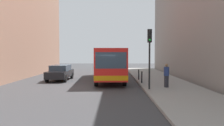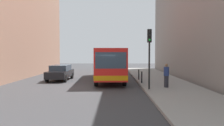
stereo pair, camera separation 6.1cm
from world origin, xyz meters
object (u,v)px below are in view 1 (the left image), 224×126
object	(u,v)px
traffic_light	(150,48)
pedestrian_near_signal	(166,76)
bollard_mid	(139,75)
bus	(109,62)
car_beside_bus	(60,72)
bollard_near	(142,77)

from	to	relation	value
traffic_light	pedestrian_near_signal	distance (m)	2.59
bollard_mid	pedestrian_near_signal	size ratio (longest dim) A/B	0.56
bus	traffic_light	xyz separation A→B (m)	(2.88, -6.48, 1.28)
car_beside_bus	bollard_mid	distance (m)	7.54
traffic_light	bollard_near	distance (m)	4.02
traffic_light	bollard_near	xyz separation A→B (m)	(-0.10, 3.24, -2.38)
bus	pedestrian_near_signal	bearing A→B (deg)	124.87
bollard_near	pedestrian_near_signal	distance (m)	2.81
pedestrian_near_signal	bollard_mid	bearing A→B (deg)	91.95
car_beside_bus	bollard_mid	size ratio (longest dim) A/B	4.66
bollard_mid	pedestrian_near_signal	xyz separation A→B (m)	(1.48, -4.60, 0.38)
car_beside_bus	bollard_mid	bearing A→B (deg)	175.26
bus	pedestrian_near_signal	world-z (taller)	bus
bollard_mid	pedestrian_near_signal	world-z (taller)	pedestrian_near_signal
traffic_light	bollard_mid	size ratio (longest dim) A/B	4.32
car_beside_bus	pedestrian_near_signal	world-z (taller)	pedestrian_near_signal
pedestrian_near_signal	car_beside_bus	bearing A→B (deg)	133.45
car_beside_bus	traffic_light	size ratio (longest dim) A/B	1.08
bus	pedestrian_near_signal	xyz separation A→B (m)	(4.27, -5.59, -0.72)
traffic_light	pedestrian_near_signal	bearing A→B (deg)	32.78
bollard_mid	bollard_near	bearing A→B (deg)	-90.00
bollard_near	pedestrian_near_signal	world-z (taller)	pedestrian_near_signal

